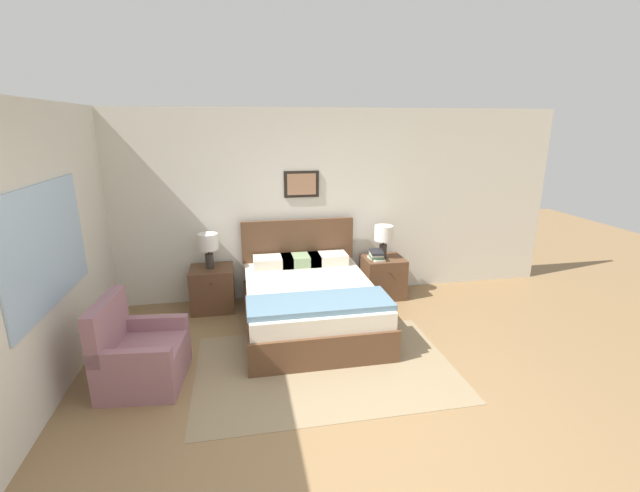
{
  "coord_description": "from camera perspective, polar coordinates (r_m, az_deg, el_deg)",
  "views": [
    {
      "loc": [
        -0.85,
        -2.8,
        2.4
      ],
      "look_at": [
        -0.01,
        1.64,
        1.1
      ],
      "focal_mm": 24.0,
      "sensor_mm": 36.0,
      "label": 1
    }
  ],
  "objects": [
    {
      "name": "armchair",
      "position": [
        4.52,
        -23.01,
        -13.32
      ],
      "size": [
        0.77,
        0.84,
        0.86
      ],
      "rotation": [
        0.0,
        0.0,
        -1.67
      ],
      "color": "#8E606B",
      "rests_on": "ground_plane"
    },
    {
      "name": "nightstand_near_window",
      "position": [
        5.88,
        -14.12,
        -5.52
      ],
      "size": [
        0.56,
        0.53,
        0.57
      ],
      "color": "brown",
      "rests_on": "ground_plane"
    },
    {
      "name": "bed",
      "position": [
        5.24,
        -1.42,
        -7.46
      ],
      "size": [
        1.55,
        2.0,
        1.13
      ],
      "color": "brown",
      "rests_on": "ground_plane"
    },
    {
      "name": "book_hardcover_middle",
      "position": [
        5.99,
        7.52,
        -1.4
      ],
      "size": [
        0.19,
        0.21,
        0.04
      ],
      "rotation": [
        0.0,
        0.0,
        -0.05
      ],
      "color": "#4C7551",
      "rests_on": "book_thick_bottom"
    },
    {
      "name": "ground_plane",
      "position": [
        3.78,
        5.19,
        -23.37
      ],
      "size": [
        16.0,
        16.0,
        0.0
      ],
      "primitive_type": "plane",
      "color": "olive"
    },
    {
      "name": "wall_back",
      "position": [
        5.96,
        -2.41,
        5.44
      ],
      "size": [
        7.44,
        0.09,
        2.6
      ],
      "color": "beige",
      "rests_on": "ground_plane"
    },
    {
      "name": "area_rug_main",
      "position": [
        4.53,
        0.66,
        -15.83
      ],
      "size": [
        2.58,
        1.72,
        0.01
      ],
      "color": "#897556",
      "rests_on": "ground_plane"
    },
    {
      "name": "book_thick_bottom",
      "position": [
        6.0,
        7.51,
        -1.67
      ],
      "size": [
        0.19,
        0.29,
        0.02
      ],
      "rotation": [
        0.0,
        0.0,
        0.11
      ],
      "color": "silver",
      "rests_on": "nightstand_by_door"
    },
    {
      "name": "book_novel_upper",
      "position": [
        5.98,
        7.53,
        -1.09
      ],
      "size": [
        0.19,
        0.23,
        0.03
      ],
      "rotation": [
        0.0,
        0.0,
        -0.11
      ],
      "color": "silver",
      "rests_on": "book_hardcover_middle"
    },
    {
      "name": "book_slim_near_top",
      "position": [
        5.97,
        7.55,
        -0.79
      ],
      "size": [
        0.2,
        0.3,
        0.03
      ],
      "rotation": [
        0.0,
        0.0,
        -0.15
      ],
      "color": "#232328",
      "rests_on": "book_novel_upper"
    },
    {
      "name": "table_lamp_near_window",
      "position": [
        5.69,
        -14.67,
        0.22
      ],
      "size": [
        0.26,
        0.26,
        0.46
      ],
      "color": "#2D2823",
      "rests_on": "nightstand_near_window"
    },
    {
      "name": "table_lamp_by_door",
      "position": [
        6.0,
        8.47,
        1.38
      ],
      "size": [
        0.26,
        0.26,
        0.46
      ],
      "color": "#2D2823",
      "rests_on": "nightstand_by_door"
    },
    {
      "name": "wall_left",
      "position": [
        4.72,
        -31.5,
        0.24
      ],
      "size": [
        0.08,
        5.37,
        2.6
      ],
      "color": "beige",
      "rests_on": "ground_plane"
    },
    {
      "name": "nightstand_by_door",
      "position": [
        6.18,
        8.38,
        -4.1
      ],
      "size": [
        0.56,
        0.53,
        0.57
      ],
      "color": "brown",
      "rests_on": "ground_plane"
    }
  ]
}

